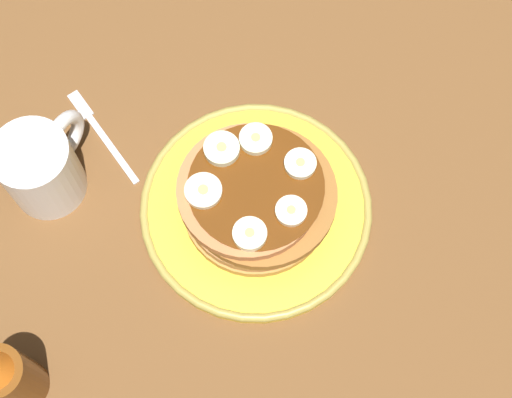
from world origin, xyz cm
name	(u,v)px	position (x,y,z in cm)	size (l,w,h in cm)	color
ground_plane	(256,216)	(0.00, 0.00, -1.50)	(140.00, 140.00, 3.00)	brown
plate	(256,208)	(0.00, 0.00, 0.82)	(23.56, 23.56, 1.52)	yellow
pancake_stack	(256,196)	(0.05, 0.00, 4.09)	(14.98, 15.26, 5.79)	#BB823E
banana_slice_0	(203,191)	(-3.01, 3.95, 7.27)	(3.55, 3.55, 0.81)	#F4E9BF
banana_slice_1	(291,211)	(-0.72, -4.14, 7.26)	(2.98, 2.98, 0.80)	#FEECC2
banana_slice_2	(222,149)	(1.51, 4.61, 7.39)	(3.47, 3.47, 1.06)	#EBEFC2
banana_slice_3	(250,234)	(-4.59, -1.94, 7.36)	(3.20, 3.20, 1.00)	#F2F0C0
banana_slice_4	(300,164)	(3.88, -2.62, 7.29)	(3.08, 3.08, 0.86)	#EEECC5
banana_slice_5	(256,139)	(4.02, 2.31, 7.34)	(3.21, 3.21, 0.96)	#F4F1C2
coffee_mug	(42,166)	(-7.73, 19.90, 4.40)	(10.84, 7.58, 8.55)	white
fork	(99,131)	(-0.38, 18.95, 0.25)	(6.30, 12.23, 0.50)	silver
syrup_bottle	(8,377)	(-26.01, 10.32, 5.33)	(4.70, 4.70, 11.91)	brown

